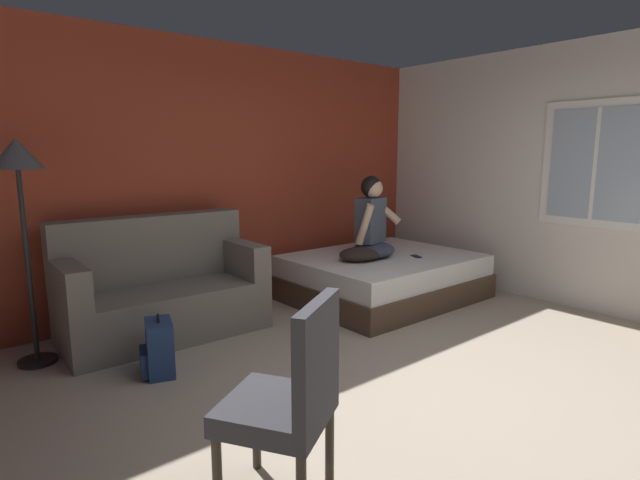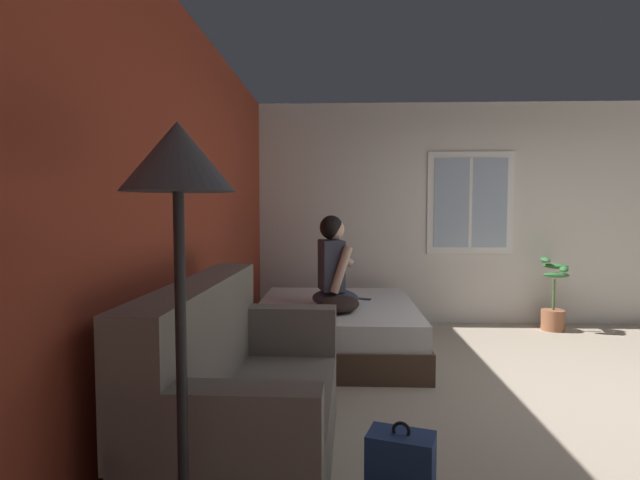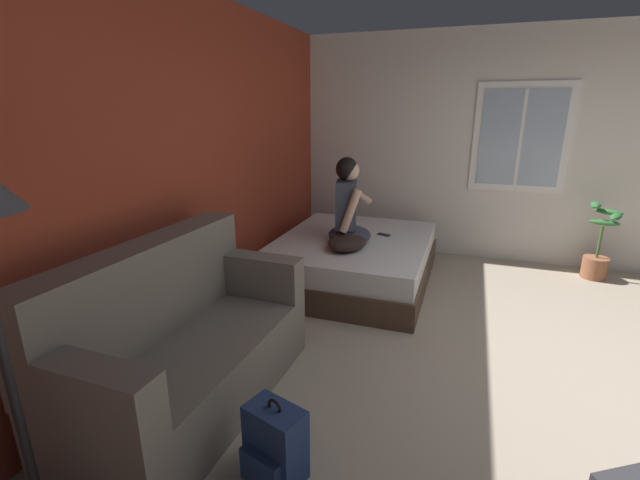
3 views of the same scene
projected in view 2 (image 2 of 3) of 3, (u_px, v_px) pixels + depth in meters
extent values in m
plane|color=tan|center=(622.00, 411.00, 3.51)|extent=(40.00, 40.00, 0.00)
cube|color=#993823|center=(188.00, 219.00, 3.54)|extent=(10.33, 0.16, 2.70)
cube|color=silver|center=(501.00, 214.00, 6.15)|extent=(0.16, 7.37, 2.70)
cube|color=white|center=(470.00, 203.00, 6.07)|extent=(0.02, 1.04, 1.24)
cube|color=#9EB2C6|center=(471.00, 203.00, 6.05)|extent=(0.01, 0.88, 1.08)
cube|color=white|center=(471.00, 203.00, 6.05)|extent=(0.01, 0.04, 1.08)
cube|color=#4C3828|center=(336.00, 338.00, 4.97)|extent=(1.98, 1.59, 0.26)
cube|color=white|center=(336.00, 314.00, 4.95)|extent=(1.92, 1.54, 0.22)
cube|color=slate|center=(256.00, 435.00, 2.66)|extent=(1.72, 0.84, 0.44)
cube|color=slate|center=(200.00, 338.00, 2.64)|extent=(1.71, 0.28, 0.60)
cube|color=slate|center=(217.00, 428.00, 1.88)|extent=(0.20, 0.80, 0.32)
cube|color=slate|center=(277.00, 330.00, 3.39)|extent=(0.20, 0.80, 0.32)
ellipsoid|color=#383D51|center=(335.00, 298.00, 4.79)|extent=(0.61, 0.55, 0.16)
cube|color=#3F4756|center=(331.00, 265.00, 4.76)|extent=(0.37, 0.27, 0.48)
cylinder|color=#DBB293|center=(341.00, 270.00, 4.58)|extent=(0.13, 0.22, 0.44)
cylinder|color=#DBB293|center=(335.00, 253.00, 4.94)|extent=(0.16, 0.38, 0.29)
sphere|color=#DBB293|center=(333.00, 229.00, 4.74)|extent=(0.21, 0.21, 0.21)
ellipsoid|color=black|center=(331.00, 227.00, 4.74)|extent=(0.27, 0.27, 0.23)
cube|color=navy|center=(401.00, 476.00, 2.28)|extent=(0.26, 0.34, 0.40)
torus|color=black|center=(401.00, 431.00, 2.27)|extent=(0.04, 0.09, 0.09)
ellipsoid|color=#2D231E|center=(339.00, 304.00, 4.56)|extent=(0.53, 0.42, 0.14)
cube|color=black|center=(364.00, 299.00, 5.15)|extent=(0.12, 0.16, 0.01)
cylinder|color=black|center=(182.00, 415.00, 1.62)|extent=(0.04, 0.04, 1.45)
cone|color=#4C4C51|center=(178.00, 156.00, 1.57)|extent=(0.36, 0.36, 0.22)
cylinder|color=#995B3D|center=(553.00, 320.00, 5.81)|extent=(0.26, 0.26, 0.24)
cylinder|color=#426033|center=(554.00, 294.00, 5.79)|extent=(0.03, 0.03, 0.36)
ellipsoid|color=#2D6B33|center=(556.00, 275.00, 5.68)|extent=(0.15, 0.29, 0.06)
ellipsoid|color=#2D6B33|center=(556.00, 266.00, 5.86)|extent=(0.22, 0.29, 0.06)
ellipsoid|color=#2D6B33|center=(545.00, 260.00, 5.79)|extent=(0.29, 0.15, 0.06)
ellipsoid|color=#2D6B33|center=(564.00, 269.00, 5.73)|extent=(0.30, 0.21, 0.06)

